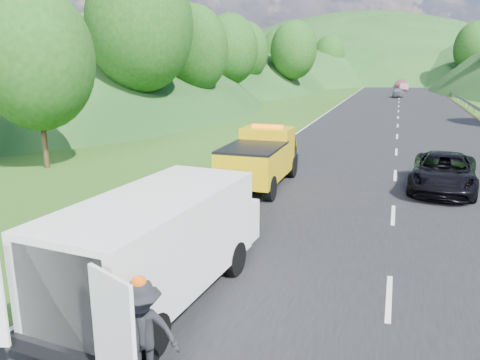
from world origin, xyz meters
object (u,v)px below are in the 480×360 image
(white_van, at_px, (160,241))
(passing_suv, at_px, (442,190))
(child, at_px, (231,237))
(woman, at_px, (199,228))
(suitcase, at_px, (109,221))
(tow_truck, at_px, (260,158))

(white_van, height_order, passing_suv, white_van)
(white_van, distance_m, child, 4.17)
(woman, bearing_deg, child, -128.94)
(woman, xyz_separation_m, passing_suv, (7.54, 7.22, 0.00))
(suitcase, height_order, passing_suv, passing_suv)
(tow_truck, relative_size, woman, 3.09)
(child, bearing_deg, passing_suv, 67.62)
(tow_truck, xyz_separation_m, passing_suv, (7.14, 1.67, -1.19))
(tow_truck, xyz_separation_m, woman, (-0.40, -5.54, -1.19))
(white_van, distance_m, passing_suv, 13.34)
(tow_truck, height_order, white_van, tow_truck)
(woman, bearing_deg, white_van, 172.80)
(suitcase, xyz_separation_m, passing_suv, (10.11, 8.19, -0.27))
(suitcase, bearing_deg, passing_suv, 39.02)
(child, xyz_separation_m, suitcase, (-3.79, -0.57, 0.27))
(woman, xyz_separation_m, child, (1.21, -0.40, 0.00))
(tow_truck, bearing_deg, passing_suv, 12.91)
(suitcase, bearing_deg, child, 8.58)
(white_van, relative_size, suitcase, 12.57)
(tow_truck, bearing_deg, suitcase, -114.79)
(woman, height_order, passing_suv, woman)
(tow_truck, bearing_deg, woman, -94.38)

